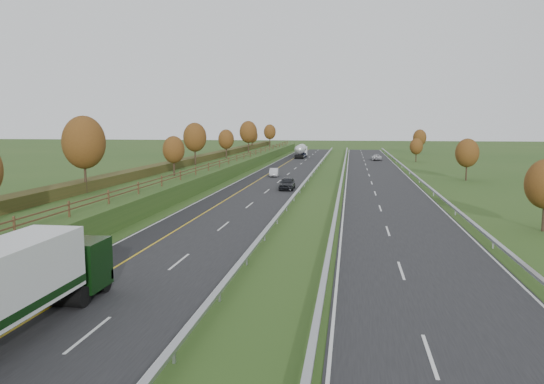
{
  "coord_description": "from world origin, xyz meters",
  "views": [
    {
      "loc": [
        12.1,
        -21.09,
        8.92
      ],
      "look_at": [
        4.49,
        29.95,
        2.2
      ],
      "focal_mm": 35.0,
      "sensor_mm": 36.0,
      "label": 1
    }
  ],
  "objects_px": {
    "car_small_far": "(302,154)",
    "road_tanker": "(301,151)",
    "car_oncoming": "(376,157)",
    "car_dark_near": "(287,183)",
    "car_silver_mid": "(274,172)"
  },
  "relations": [
    {
      "from": "road_tanker",
      "to": "car_silver_mid",
      "type": "relative_size",
      "value": 2.71
    },
    {
      "from": "road_tanker",
      "to": "car_oncoming",
      "type": "xyz_separation_m",
      "value": [
        18.9,
        -6.64,
        -1.12
      ]
    },
    {
      "from": "road_tanker",
      "to": "car_small_far",
      "type": "distance_m",
      "value": 2.94
    },
    {
      "from": "car_silver_mid",
      "to": "car_small_far",
      "type": "xyz_separation_m",
      "value": [
        -0.14,
        51.92,
        0.06
      ]
    },
    {
      "from": "road_tanker",
      "to": "car_silver_mid",
      "type": "xyz_separation_m",
      "value": [
        0.07,
        -49.19,
        -1.14
      ]
    },
    {
      "from": "road_tanker",
      "to": "car_small_far",
      "type": "xyz_separation_m",
      "value": [
        -0.08,
        2.73,
        -1.08
      ]
    },
    {
      "from": "road_tanker",
      "to": "car_oncoming",
      "type": "relative_size",
      "value": 2.21
    },
    {
      "from": "road_tanker",
      "to": "car_silver_mid",
      "type": "distance_m",
      "value": 49.2
    },
    {
      "from": "car_dark_near",
      "to": "car_oncoming",
      "type": "xyz_separation_m",
      "value": [
        14.52,
        59.79,
        -0.12
      ]
    },
    {
      "from": "car_dark_near",
      "to": "car_oncoming",
      "type": "distance_m",
      "value": 61.52
    },
    {
      "from": "road_tanker",
      "to": "car_oncoming",
      "type": "bearing_deg",
      "value": -19.36
    },
    {
      "from": "road_tanker",
      "to": "car_oncoming",
      "type": "height_order",
      "value": "road_tanker"
    },
    {
      "from": "car_dark_near",
      "to": "car_silver_mid",
      "type": "distance_m",
      "value": 17.77
    },
    {
      "from": "car_small_far",
      "to": "road_tanker",
      "type": "bearing_deg",
      "value": -95.73
    },
    {
      "from": "car_dark_near",
      "to": "car_silver_mid",
      "type": "bearing_deg",
      "value": 103.0
    }
  ]
}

